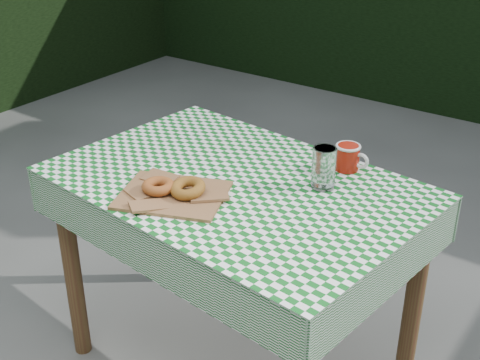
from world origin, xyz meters
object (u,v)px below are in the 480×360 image
object	(u,v)px
paper_bag	(173,194)
table	(236,283)
drinking_glass	(324,168)
coffee_mug	(347,157)

from	to	relation	value
paper_bag	table	bearing A→B (deg)	64.14
table	drinking_glass	size ratio (longest dim) A/B	8.55
paper_bag	coffee_mug	xyz separation A→B (m)	(0.33, 0.46, 0.03)
drinking_glass	coffee_mug	bearing A→B (deg)	89.18
table	coffee_mug	distance (m)	0.56
coffee_mug	drinking_glass	xyz separation A→B (m)	(-0.00, -0.15, 0.02)
paper_bag	drinking_glass	bearing A→B (deg)	43.12
paper_bag	drinking_glass	xyz separation A→B (m)	(0.33, 0.31, 0.06)
paper_bag	coffee_mug	world-z (taller)	coffee_mug
coffee_mug	drinking_glass	bearing A→B (deg)	-92.09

